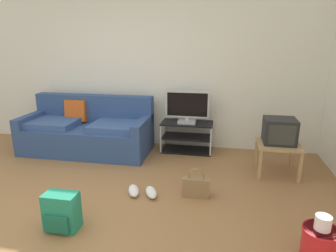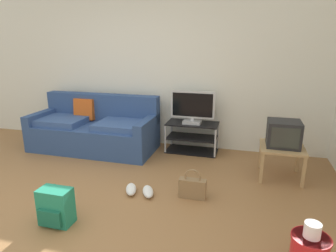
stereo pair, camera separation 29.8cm
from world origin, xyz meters
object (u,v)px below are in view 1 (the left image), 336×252
(crt_tv, at_px, (279,131))
(side_table, at_px, (278,148))
(handbag, at_px, (196,186))
(tv_stand, at_px, (187,137))
(cleaning_bucket, at_px, (320,242))
(backpack, at_px, (62,212))
(flat_tv, at_px, (187,107))
(sneakers_pair, at_px, (142,191))
(couch, at_px, (88,131))

(crt_tv, bearing_deg, side_table, -90.00)
(crt_tv, height_order, handbag, crt_tv)
(handbag, bearing_deg, tv_stand, 101.18)
(handbag, xyz_separation_m, cleaning_bucket, (1.10, -0.86, 0.04))
(side_table, bearing_deg, crt_tv, 90.00)
(crt_tv, relative_size, backpack, 1.10)
(tv_stand, bearing_deg, cleaning_bucket, -59.28)
(flat_tv, height_order, crt_tv, flat_tv)
(crt_tv, height_order, cleaning_bucket, crt_tv)
(tv_stand, xyz_separation_m, crt_tv, (1.32, -0.63, 0.36))
(flat_tv, distance_m, backpack, 2.56)
(tv_stand, height_order, side_table, tv_stand)
(flat_tv, bearing_deg, side_table, -25.22)
(flat_tv, relative_size, sneakers_pair, 1.61)
(flat_tv, xyz_separation_m, side_table, (1.32, -0.62, -0.37))
(backpack, height_order, sneakers_pair, backpack)
(flat_tv, bearing_deg, cleaning_bucket, -59.04)
(couch, distance_m, tv_stand, 1.64)
(tv_stand, relative_size, cleaning_bucket, 2.02)
(flat_tv, xyz_separation_m, sneakers_pair, (-0.33, -1.55, -0.70))
(side_table, xyz_separation_m, crt_tv, (0.00, 0.02, 0.23))
(couch, xyz_separation_m, flat_tv, (1.61, 0.26, 0.42))
(handbag, height_order, sneakers_pair, handbag)
(side_table, xyz_separation_m, sneakers_pair, (-1.65, -0.93, -0.33))
(couch, bearing_deg, side_table, -7.05)
(flat_tv, bearing_deg, handbag, -78.66)
(flat_tv, distance_m, crt_tv, 1.46)
(backpack, xyz_separation_m, handbag, (1.21, 0.86, -0.05))
(backpack, bearing_deg, sneakers_pair, 49.78)
(side_table, relative_size, cleaning_bucket, 1.34)
(backpack, bearing_deg, couch, 105.45)
(tv_stand, bearing_deg, handbag, -78.82)
(couch, xyz_separation_m, sneakers_pair, (1.28, -1.29, -0.28))
(side_table, height_order, sneakers_pair, side_table)
(cleaning_bucket, relative_size, sneakers_pair, 0.94)
(handbag, bearing_deg, cleaning_bucket, -37.95)
(crt_tv, bearing_deg, cleaning_bucket, -87.47)
(backpack, distance_m, handbag, 1.48)
(couch, height_order, crt_tv, couch)
(tv_stand, distance_m, flat_tv, 0.50)
(backpack, xyz_separation_m, sneakers_pair, (0.58, 0.77, -0.14))
(side_table, relative_size, crt_tv, 1.35)
(couch, xyz_separation_m, side_table, (2.93, -0.36, 0.05))
(backpack, distance_m, sneakers_pair, 0.98)
(crt_tv, xyz_separation_m, sneakers_pair, (-1.65, -0.95, -0.56))
(flat_tv, distance_m, cleaning_bucket, 2.77)
(sneakers_pair, bearing_deg, side_table, 29.43)
(couch, height_order, sneakers_pair, couch)
(tv_stand, bearing_deg, backpack, -111.26)
(couch, height_order, tv_stand, couch)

